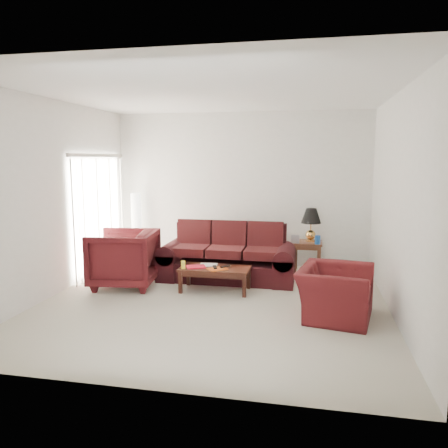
{
  "coord_description": "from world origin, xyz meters",
  "views": [
    {
      "loc": [
        1.38,
        -6.02,
        2.1
      ],
      "look_at": [
        0.0,
        0.85,
        1.05
      ],
      "focal_mm": 35.0,
      "sensor_mm": 36.0,
      "label": 1
    }
  ],
  "objects_px": {
    "coffee_table": "(215,279)",
    "armchair_left": "(124,258)",
    "armchair_right": "(335,292)",
    "end_table": "(307,257)",
    "sofa": "(227,253)",
    "floor_lamp": "(136,228)"
  },
  "relations": [
    {
      "from": "coffee_table",
      "to": "armchair_left",
      "type": "bearing_deg",
      "value": 177.03
    },
    {
      "from": "armchair_left",
      "to": "coffee_table",
      "type": "xyz_separation_m",
      "value": [
        1.54,
        0.03,
        -0.28
      ]
    },
    {
      "from": "armchair_left",
      "to": "armchair_right",
      "type": "xyz_separation_m",
      "value": [
        3.36,
        -0.79,
        -0.13
      ]
    },
    {
      "from": "end_table",
      "to": "armchair_right",
      "type": "bearing_deg",
      "value": -80.51
    },
    {
      "from": "sofa",
      "to": "armchair_left",
      "type": "xyz_separation_m",
      "value": [
        -1.6,
        -0.73,
        -0.01
      ]
    },
    {
      "from": "sofa",
      "to": "armchair_left",
      "type": "distance_m",
      "value": 1.76
    },
    {
      "from": "end_table",
      "to": "floor_lamp",
      "type": "distance_m",
      "value": 3.45
    },
    {
      "from": "sofa",
      "to": "armchair_right",
      "type": "height_order",
      "value": "sofa"
    },
    {
      "from": "floor_lamp",
      "to": "armchair_right",
      "type": "relative_size",
      "value": 1.37
    },
    {
      "from": "floor_lamp",
      "to": "armchair_left",
      "type": "relative_size",
      "value": 1.39
    },
    {
      "from": "end_table",
      "to": "sofa",
      "type": "bearing_deg",
      "value": -149.35
    },
    {
      "from": "sofa",
      "to": "end_table",
      "type": "distance_m",
      "value": 1.6
    },
    {
      "from": "armchair_left",
      "to": "armchair_right",
      "type": "height_order",
      "value": "armchair_left"
    },
    {
      "from": "coffee_table",
      "to": "end_table",
      "type": "bearing_deg",
      "value": 42.41
    },
    {
      "from": "armchair_right",
      "to": "coffee_table",
      "type": "bearing_deg",
      "value": 76.38
    },
    {
      "from": "sofa",
      "to": "armchair_right",
      "type": "distance_m",
      "value": 2.33
    },
    {
      "from": "sofa",
      "to": "armchair_right",
      "type": "relative_size",
      "value": 2.23
    },
    {
      "from": "end_table",
      "to": "floor_lamp",
      "type": "height_order",
      "value": "floor_lamp"
    },
    {
      "from": "floor_lamp",
      "to": "armchair_right",
      "type": "height_order",
      "value": "floor_lamp"
    },
    {
      "from": "sofa",
      "to": "coffee_table",
      "type": "height_order",
      "value": "sofa"
    },
    {
      "from": "end_table",
      "to": "armchair_left",
      "type": "bearing_deg",
      "value": -152.55
    },
    {
      "from": "sofa",
      "to": "floor_lamp",
      "type": "height_order",
      "value": "floor_lamp"
    }
  ]
}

